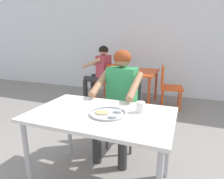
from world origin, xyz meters
The scene contains 10 objects.
back_wall centered at (0.00, 3.41, 1.70)m, with size 12.00×0.12×3.40m, color white.
table_foreground centered at (-0.08, 0.02, 0.66)m, with size 1.25×0.78×0.73m.
thali_tray centered at (0.00, 0.01, 0.74)m, with size 0.32×0.32×0.03m.
drinking_cup centered at (0.24, 0.16, 0.78)m, with size 0.07×0.07×0.10m.
chair_foreground centered at (-0.11, 0.85, 0.51)m, with size 0.39×0.41×0.88m.
diner_foreground centered at (-0.11, 0.63, 0.74)m, with size 0.49×0.55×1.24m.
table_background_red centered at (-0.40, 2.45, 0.63)m, with size 0.88×0.95×0.71m.
chair_red_left centered at (-0.99, 2.44, 0.50)m, with size 0.48×0.48×0.83m.
chair_red_right centered at (0.26, 2.45, 0.49)m, with size 0.47×0.47×0.84m.
patron_background centered at (-1.19, 2.46, 0.72)m, with size 0.59×0.54×1.21m.
Camera 1 is at (0.59, -1.44, 1.37)m, focal length 31.58 mm.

